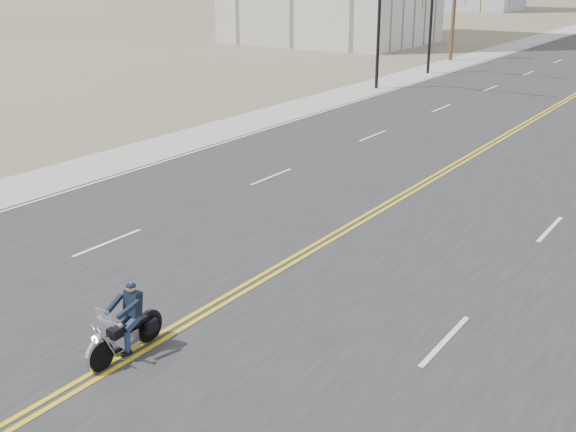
# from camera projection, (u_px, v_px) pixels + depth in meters

# --- Properties ---
(ground_plane) EXTENTS (400.00, 400.00, 0.00)m
(ground_plane) POSITION_uv_depth(u_px,v_px,m) (132.00, 355.00, 14.42)
(ground_plane) COLOR #776D56
(ground_plane) RESTS_ON ground
(sidewalk_left) EXTENTS (3.00, 200.00, 0.01)m
(sidewalk_left) POSITION_uv_depth(u_px,v_px,m) (539.00, 39.00, 75.36)
(sidewalk_left) COLOR #A5A5A0
(sidewalk_left) RESTS_ON ground
(traffic_mast_left) EXTENTS (7.10, 0.26, 7.00)m
(traffic_mast_left) POSITION_uv_depth(u_px,v_px,m) (410.00, 8.00, 42.61)
(traffic_mast_left) COLOR black
(traffic_mast_left) RESTS_ON ground
(traffic_mast_far) EXTENTS (6.10, 0.26, 7.00)m
(traffic_mast_far) POSITION_uv_depth(u_px,v_px,m) (455.00, 3.00, 49.08)
(traffic_mast_far) COLOR black
(traffic_mast_far) RESTS_ON ground
(motorcyclist) EXTENTS (0.86, 1.92, 1.48)m
(motorcyclist) POSITION_uv_depth(u_px,v_px,m) (124.00, 322.00, 14.19)
(motorcyclist) COLOR black
(motorcyclist) RESTS_ON ground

